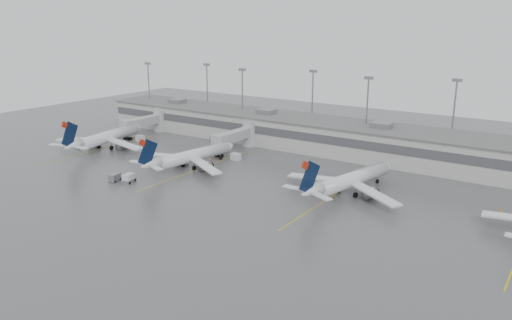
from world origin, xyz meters
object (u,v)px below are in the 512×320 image
Objects in this scene: jet_mid_left at (190,156)px; baggage_tug at (129,179)px; jet_mid_right at (349,180)px; jet_far_left at (105,137)px.

jet_mid_left is 8.66× the size of baggage_tug.
jet_mid_right is 47.70m from baggage_tug.
baggage_tug is at bearing -142.85° from jet_mid_right.
baggage_tug is (28.21, -17.25, -2.48)m from jet_far_left.
jet_mid_right is (39.50, 3.88, 0.09)m from jet_mid_left.
jet_far_left is at bearing 134.17° from baggage_tug.
jet_far_left is 9.34× the size of baggage_tug.
jet_mid_right is 8.83× the size of baggage_tug.
jet_far_left is at bearing -174.37° from jet_mid_left.
jet_far_left is 32.02m from jet_mid_left.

